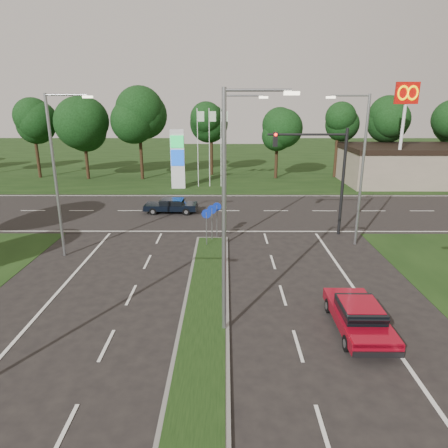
{
  "coord_description": "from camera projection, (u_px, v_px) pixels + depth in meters",
  "views": [
    {
      "loc": [
        0.84,
        -7.65,
        8.5
      ],
      "look_at": [
        0.77,
        13.07,
        2.2
      ],
      "focal_mm": 32.0,
      "sensor_mm": 36.0,
      "label": 1
    }
  ],
  "objects": [
    {
      "name": "verge_far",
      "position": [
        220.0,
        160.0,
        62.42
      ],
      "size": [
        160.0,
        50.0,
        0.02
      ],
      "primitive_type": "cube",
      "color": "black",
      "rests_on": "ground"
    },
    {
      "name": "cross_road",
      "position": [
        215.0,
        211.0,
        32.76
      ],
      "size": [
        160.0,
        12.0,
        0.02
      ],
      "primitive_type": "cube",
      "color": "black",
      "rests_on": "ground"
    },
    {
      "name": "median_kerb",
      "position": [
        201.0,
        361.0,
        13.6
      ],
      "size": [
        2.0,
        26.0,
        0.12
      ],
      "primitive_type": "cube",
      "color": "slate",
      "rests_on": "ground"
    },
    {
      "name": "commercial_building",
      "position": [
        419.0,
        165.0,
        43.59
      ],
      "size": [
        16.0,
        9.0,
        4.0
      ],
      "primitive_type": "cube",
      "color": "gray",
      "rests_on": "ground"
    },
    {
      "name": "streetlight_median_near",
      "position": [
        230.0,
        204.0,
        14.05
      ],
      "size": [
        2.53,
        0.22,
        9.0
      ],
      "color": "gray",
      "rests_on": "ground"
    },
    {
      "name": "streetlight_median_far",
      "position": [
        228.0,
        163.0,
        23.62
      ],
      "size": [
        2.53,
        0.22,
        9.0
      ],
      "color": "gray",
      "rests_on": "ground"
    },
    {
      "name": "streetlight_left_far",
      "position": [
        58.0,
        168.0,
        21.74
      ],
      "size": [
        2.53,
        0.22,
        9.0
      ],
      "color": "gray",
      "rests_on": "ground"
    },
    {
      "name": "streetlight_right_far",
      "position": [
        360.0,
        163.0,
        23.6
      ],
      "size": [
        2.53,
        0.22,
        9.0
      ],
      "rotation": [
        0.0,
        0.0,
        3.14
      ],
      "color": "gray",
      "rests_on": "ground"
    },
    {
      "name": "traffic_signal",
      "position": [
        324.0,
        165.0,
        25.64
      ],
      "size": [
        5.1,
        0.42,
        7.0
      ],
      "color": "black",
      "rests_on": "ground"
    },
    {
      "name": "median_signs",
      "position": [
        212.0,
        216.0,
        24.99
      ],
      "size": [
        1.16,
        1.76,
        2.38
      ],
      "color": "gray",
      "rests_on": "ground"
    },
    {
      "name": "gas_pylon",
      "position": [
        180.0,
        157.0,
        40.49
      ],
      "size": [
        5.8,
        1.26,
        8.0
      ],
      "color": "silver",
      "rests_on": "ground"
    },
    {
      "name": "mcdonalds_sign",
      "position": [
        405.0,
        109.0,
        38.01
      ],
      "size": [
        2.2,
        0.47,
        10.4
      ],
      "color": "silver",
      "rests_on": "ground"
    },
    {
      "name": "treeline_far",
      "position": [
        219.0,
        118.0,
        46.01
      ],
      "size": [
        6.0,
        6.0,
        9.9
      ],
      "color": "black",
      "rests_on": "ground"
    },
    {
      "name": "red_sedan",
      "position": [
        359.0,
        316.0,
        15.37
      ],
      "size": [
        1.83,
        4.33,
        1.19
      ],
      "rotation": [
        0.0,
        0.0,
        -0.01
      ],
      "color": "maroon",
      "rests_on": "ground"
    },
    {
      "name": "navy_sedan",
      "position": [
        171.0,
        205.0,
        32.03
      ],
      "size": [
        4.17,
        1.82,
        1.13
      ],
      "rotation": [
        0.0,
        0.0,
        1.54
      ],
      "color": "black",
      "rests_on": "ground"
    }
  ]
}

